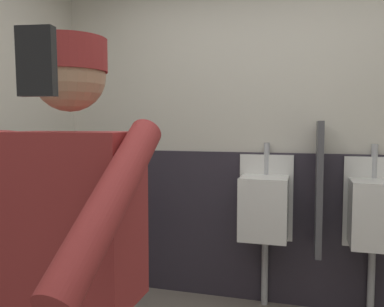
% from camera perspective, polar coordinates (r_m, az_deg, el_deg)
% --- Properties ---
extents(wall_back, '(3.99, 0.12, 2.89)m').
position_cam_1_polar(wall_back, '(3.14, 11.24, 5.36)').
color(wall_back, beige).
rests_on(wall_back, ground_plane).
extents(wainscot_band_back, '(3.39, 0.03, 1.16)m').
position_cam_1_polar(wainscot_band_back, '(3.16, 10.90, -10.45)').
color(wainscot_band_back, '#2D2833').
rests_on(wainscot_band_back, ground_plane).
extents(urinal_left, '(0.40, 0.34, 1.24)m').
position_cam_1_polar(urinal_left, '(2.98, 10.36, -7.49)').
color(urinal_left, white).
rests_on(urinal_left, ground_plane).
extents(urinal_middle, '(0.40, 0.34, 1.24)m').
position_cam_1_polar(urinal_middle, '(3.01, 24.87, -7.72)').
color(urinal_middle, white).
rests_on(urinal_middle, ground_plane).
extents(privacy_divider_panel, '(0.04, 0.40, 0.90)m').
position_cam_1_polar(privacy_divider_panel, '(2.87, 17.76, -4.57)').
color(privacy_divider_panel, '#4C4C51').
extents(person, '(0.62, 0.60, 1.63)m').
position_cam_1_polar(person, '(1.32, -16.91, -14.53)').
color(person, '#2D3342').
rests_on(person, ground_plane).
extents(cell_phone, '(0.06, 0.03, 0.11)m').
position_cam_1_polar(cell_phone, '(0.69, -21.43, 12.19)').
color(cell_phone, black).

